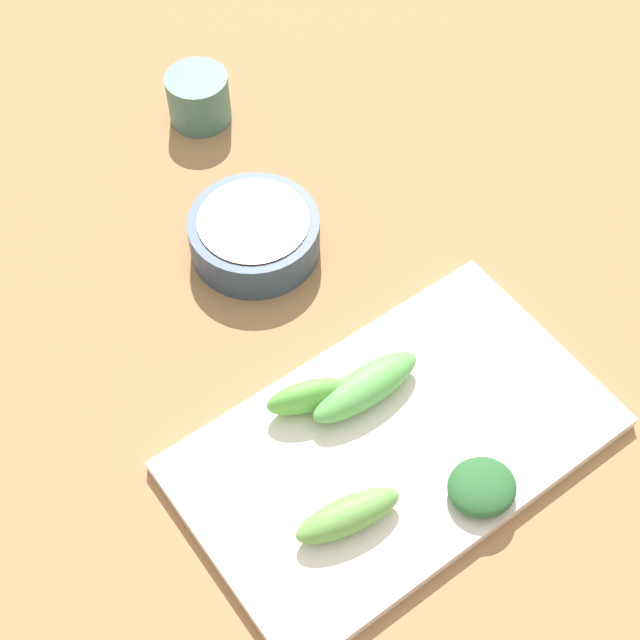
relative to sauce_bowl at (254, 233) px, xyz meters
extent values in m
cube|color=#997146|center=(0.16, -0.03, -0.03)|extent=(2.10, 2.10, 0.02)
cylinder|color=#31445A|center=(0.00, 0.00, 0.00)|extent=(0.11, 0.11, 0.04)
cylinder|color=#502A14|center=(0.00, 0.00, 0.00)|extent=(0.09, 0.09, 0.02)
cube|color=silver|center=(0.22, -0.02, -0.01)|extent=(0.18, 0.31, 0.01)
ellipsoid|color=#5EBB43|center=(0.15, -0.06, 0.01)|extent=(0.04, 0.07, 0.03)
ellipsoid|color=#66A749|center=(0.25, -0.09, 0.00)|extent=(0.04, 0.08, 0.02)
ellipsoid|color=#285D2E|center=(0.28, 0.00, 0.00)|extent=(0.05, 0.06, 0.02)
ellipsoid|color=#5EB554|center=(0.17, -0.02, 0.01)|extent=(0.03, 0.09, 0.03)
cylinder|color=#477664|center=(-0.16, 0.05, 0.00)|extent=(0.06, 0.06, 0.05)
camera|label=1|loc=(0.44, -0.26, 0.61)|focal=53.38mm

